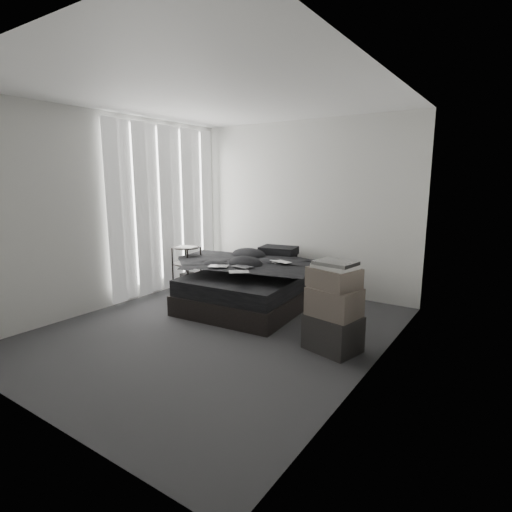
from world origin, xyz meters
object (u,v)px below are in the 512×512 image
Objects in this scene: laptop at (278,257)px; side_stand at (187,271)px; box_lower at (333,333)px; bed at (254,296)px.

side_stand reaches higher than laptop.
side_stand is 2.75m from box_lower.
bed is 6.24× the size of laptop.
bed is at bearing 6.60° from side_stand.
box_lower reaches higher than bed.
laptop is 0.60× the size of box_lower.
box_lower is at bearing -22.95° from laptop.
side_stand reaches higher than box_lower.
laptop is at bearing 143.33° from box_lower.
bed is 2.65× the size of side_stand.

